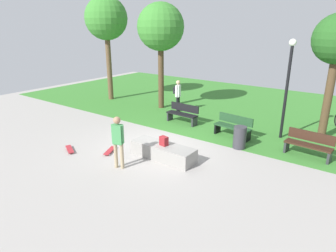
# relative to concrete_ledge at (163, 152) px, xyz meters

# --- Properties ---
(ground_plane) EXTENTS (28.00, 28.00, 0.00)m
(ground_plane) POSITION_rel_concrete_ledge_xyz_m (-0.95, 0.70, -0.26)
(ground_plane) COLOR #9E9993
(grass_lawn) EXTENTS (26.60, 12.39, 0.01)m
(grass_lawn) POSITION_rel_concrete_ledge_xyz_m (-0.95, 8.51, -0.25)
(grass_lawn) COLOR #387A2D
(grass_lawn) RESTS_ON ground_plane
(concrete_ledge) EXTENTS (2.41, 0.77, 0.52)m
(concrete_ledge) POSITION_rel_concrete_ledge_xyz_m (0.00, 0.00, 0.00)
(concrete_ledge) COLOR gray
(concrete_ledge) RESTS_ON ground_plane
(backpack_on_ledge) EXTENTS (0.31, 0.24, 0.32)m
(backpack_on_ledge) POSITION_rel_concrete_ledge_xyz_m (0.05, -0.01, 0.42)
(backpack_on_ledge) COLOR maroon
(backpack_on_ledge) RESTS_ON concrete_ledge
(skater_performing_trick) EXTENTS (0.41, 0.30, 1.78)m
(skater_performing_trick) POSITION_rel_concrete_ledge_xyz_m (-0.71, -1.46, 0.79)
(skater_performing_trick) COLOR tan
(skater_performing_trick) RESTS_ON ground_plane
(skateboard_by_ledge) EXTENTS (0.51, 0.81, 0.08)m
(skateboard_by_ledge) POSITION_rel_concrete_ledge_xyz_m (-1.92, -0.75, -0.19)
(skateboard_by_ledge) COLOR #A5262D
(skateboard_by_ledge) RESTS_ON ground_plane
(skateboard_spare) EXTENTS (0.80, 0.54, 0.08)m
(skateboard_spare) POSITION_rel_concrete_ledge_xyz_m (-3.25, -1.57, -0.19)
(skateboard_spare) COLOR #A5262D
(skateboard_spare) RESTS_ON ground_plane
(park_bench_far_left) EXTENTS (1.64, 0.66, 0.91)m
(park_bench_far_left) POSITION_rel_concrete_ledge_xyz_m (1.09, 3.49, 0.22)
(park_bench_far_left) COLOR #1E4223
(park_bench_far_left) RESTS_ON ground_plane
(park_bench_near_path) EXTENTS (1.62, 0.55, 0.91)m
(park_bench_near_path) POSITION_rel_concrete_ledge_xyz_m (-1.69, 3.80, 0.22)
(park_bench_near_path) COLOR black
(park_bench_near_path) RESTS_ON ground_plane
(park_bench_near_lamppost) EXTENTS (1.64, 0.61, 0.91)m
(park_bench_near_lamppost) POSITION_rel_concrete_ledge_xyz_m (4.11, 3.23, 0.22)
(park_bench_near_lamppost) COLOR #331E14
(park_bench_near_lamppost) RESTS_ON ground_plane
(tree_broad_elm) EXTENTS (2.53, 2.53, 6.16)m
(tree_broad_elm) POSITION_rel_concrete_ledge_xyz_m (-8.11, 5.15, 4.57)
(tree_broad_elm) COLOR brown
(tree_broad_elm) RESTS_ON grass_lawn
(tree_leaning_ash) EXTENTS (2.51, 2.51, 5.68)m
(tree_leaning_ash) POSITION_rel_concrete_ledge_xyz_m (-4.24, 5.41, 4.11)
(tree_leaning_ash) COLOR #4C3823
(tree_leaning_ash) RESTS_ON grass_lawn
(lamp_post) EXTENTS (0.28, 0.28, 4.02)m
(lamp_post) POSITION_rel_concrete_ledge_xyz_m (2.76, 4.58, 2.20)
(lamp_post) COLOR black
(lamp_post) RESTS_ON ground_plane
(trash_bin) EXTENTS (0.49, 0.49, 0.87)m
(trash_bin) POSITION_rel_concrete_ledge_xyz_m (1.80, 2.49, 0.18)
(trash_bin) COLOR #333338
(trash_bin) RESTS_ON ground_plane
(pedestrian_with_backpack) EXTENTS (0.39, 0.42, 1.72)m
(pedestrian_with_backpack) POSITION_rel_concrete_ledge_xyz_m (-3.03, 5.30, 0.78)
(pedestrian_with_backpack) COLOR black
(pedestrian_with_backpack) RESTS_ON ground_plane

